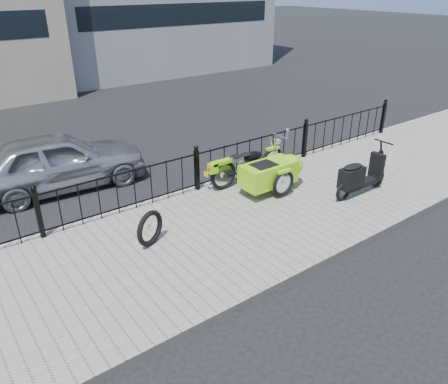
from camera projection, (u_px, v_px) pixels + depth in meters
ground at (231, 216)px, 9.26m from camera, size 120.00×120.00×0.00m
sidewalk at (246, 223)px, 8.87m from camera, size 30.00×3.80×0.12m
curb at (194, 189)px, 10.27m from camera, size 30.00×0.10×0.12m
iron_fence at (197, 171)px, 9.94m from camera, size 14.11×0.11×1.08m
motorcycle_sidecar at (270, 170)px, 9.98m from camera, size 2.28×1.48×0.98m
scooter at (359, 177)px, 9.71m from camera, size 1.67×0.49×1.13m
spare_tire at (150, 228)px, 7.89m from camera, size 0.66×0.36×0.68m
sedan_car at (57, 161)px, 10.20m from camera, size 4.15×1.89×1.38m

